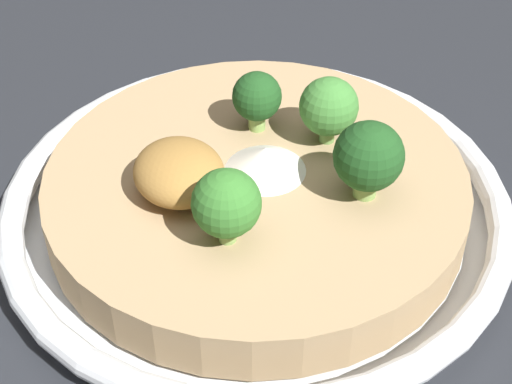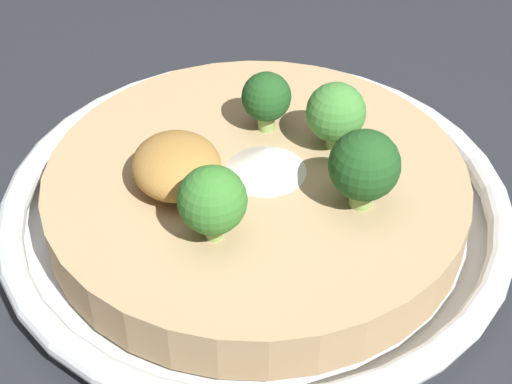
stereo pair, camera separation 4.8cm
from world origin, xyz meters
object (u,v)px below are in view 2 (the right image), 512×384
(broccoli_front, at_px, (364,166))
(broccoli_left, at_px, (212,201))
(risotto_bowl, at_px, (256,200))
(broccoli_front_right, at_px, (336,113))
(broccoli_right, at_px, (266,98))

(broccoli_front, distance_m, broccoli_left, 0.09)
(risotto_bowl, xyz_separation_m, broccoli_front, (-0.04, -0.05, 0.05))
(broccoli_front_right, height_order, broccoli_right, broccoli_front_right)
(broccoli_front_right, xyz_separation_m, broccoli_front, (-0.06, 0.00, 0.00))
(broccoli_front_right, xyz_separation_m, broccoli_right, (0.03, 0.04, -0.00))
(risotto_bowl, distance_m, broccoli_front_right, 0.07)
(broccoli_front, xyz_separation_m, broccoli_right, (0.08, 0.03, -0.00))
(broccoli_front_right, distance_m, broccoli_left, 0.11)
(broccoli_left, bearing_deg, broccoli_front, -86.10)
(broccoli_right, bearing_deg, risotto_bowl, 157.66)
(broccoli_front, distance_m, broccoli_right, 0.09)
(broccoli_front_right, bearing_deg, broccoli_right, 51.65)
(broccoli_front_right, bearing_deg, broccoli_front, 177.71)
(broccoli_front, relative_size, broccoli_left, 1.08)
(risotto_bowl, relative_size, broccoli_front, 6.49)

